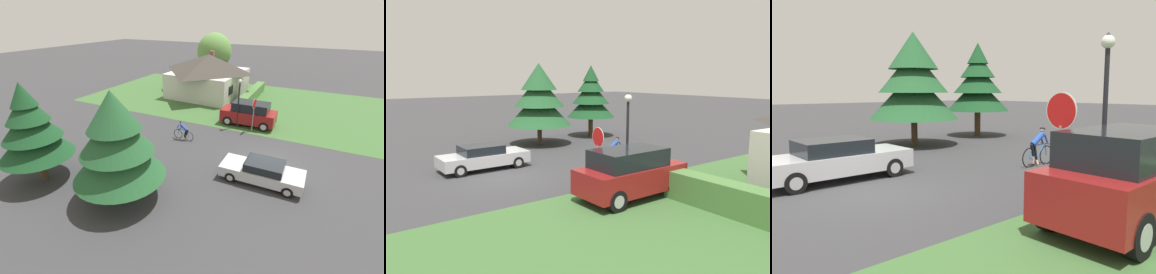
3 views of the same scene
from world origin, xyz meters
TOP-DOWN VIEW (x-y plane):
  - ground_plane at (0.00, 0.00)m, footprint 140.00×140.00m
  - sedan_left_lane at (-2.02, -0.06)m, footprint 1.85×4.50m
  - cyclist at (0.78, 6.40)m, footprint 0.44×1.69m
  - parked_suv_right at (5.77, 2.84)m, footprint 2.02×4.47m
  - stop_sign at (4.53, 2.20)m, footprint 0.80×0.09m
  - street_lamp at (4.82, 3.55)m, footprint 0.31×0.31m
  - conifer_tall_near at (-6.57, 5.94)m, footprint 4.45×4.45m
  - conifer_tall_far at (-7.30, 11.06)m, footprint 3.77×3.77m

SIDE VIEW (x-z plane):
  - ground_plane at x=0.00m, z-range 0.00..0.00m
  - sedan_left_lane at x=-2.02m, z-range 0.00..1.28m
  - cyclist at x=0.78m, z-range -0.04..1.41m
  - parked_suv_right at x=5.77m, z-range 0.02..2.01m
  - stop_sign at x=4.53m, z-range 0.60..3.35m
  - street_lamp at x=4.82m, z-range 0.69..4.78m
  - conifer_tall_far at x=-7.30m, z-range 0.31..5.90m
  - conifer_tall_near at x=-6.57m, z-range 0.36..6.00m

